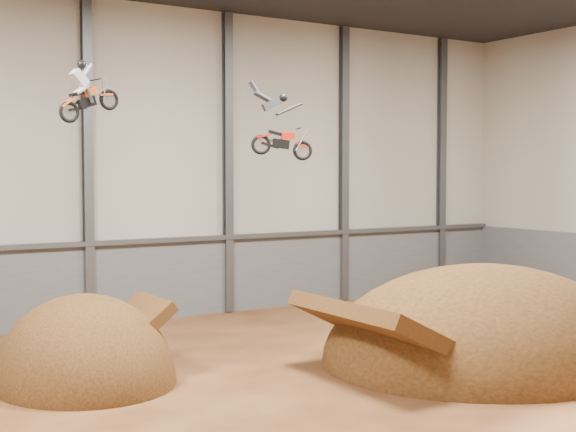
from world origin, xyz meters
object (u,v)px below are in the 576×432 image
(landing_ramp, at_px, (483,361))
(fmx_rider_b, at_px, (281,122))
(takeoff_ramp, at_px, (85,382))
(fmx_rider_a, at_px, (92,86))

(landing_ramp, xyz_separation_m, fmx_rider_b, (-6.58, 2.77, 8.22))
(fmx_rider_b, bearing_deg, takeoff_ramp, -175.83)
(landing_ramp, distance_m, fmx_rider_a, 16.00)
(takeoff_ramp, distance_m, landing_ramp, 13.48)
(takeoff_ramp, distance_m, fmx_rider_b, 10.39)
(takeoff_ramp, height_order, fmx_rider_a, fmx_rider_a)
(fmx_rider_a, distance_m, fmx_rider_b, 6.24)
(landing_ramp, bearing_deg, fmx_rider_b, 157.14)
(takeoff_ramp, xyz_separation_m, fmx_rider_a, (-0.02, -1.13, 9.10))
(fmx_rider_a, bearing_deg, takeoff_ramp, 80.09)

